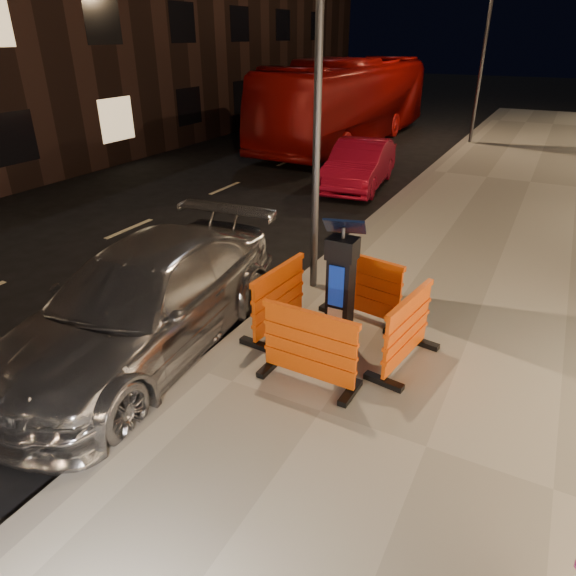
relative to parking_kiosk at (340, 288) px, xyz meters
The scene contains 13 objects.
ground_plane 2.24m from the parking_kiosk, 134.57° to the right, with size 120.00×120.00×0.00m, color black.
sidewalk 2.36m from the parking_kiosk, 40.99° to the right, with size 6.00×60.00×0.15m, color gray.
kerb 2.20m from the parking_kiosk, 134.57° to the right, with size 0.30×60.00×0.15m, color slate.
parking_kiosk is the anchor object (origin of this frame).
barrier_front 1.03m from the parking_kiosk, 90.00° to the right, with size 1.30×0.53×1.01m, color #E14C09.
barrier_back 1.03m from the parking_kiosk, 90.00° to the left, with size 1.30×0.53×1.01m, color #E14C09.
barrier_kerbside 1.03m from the parking_kiosk, behind, with size 1.30×0.53×1.01m, color #E14C09.
barrier_bldgside 1.03m from the parking_kiosk, ahead, with size 1.30×0.53×1.01m, color #E14C09.
car_silver 2.92m from the parking_kiosk, 155.49° to the right, with size 2.11×5.20×1.51m, color #A1A1A5.
car_red 9.11m from the parking_kiosk, 108.84° to the left, with size 1.42×4.09×1.35m, color #AA0D27.
bus_doubledecker 16.05m from the parking_kiosk, 111.45° to the left, with size 2.76×11.79×3.28m, color #970A0A.
street_lamp_mid 2.87m from the parking_kiosk, 125.40° to the left, with size 0.12×0.12×6.00m, color #3F3F44.
street_lamp_far 16.77m from the parking_kiosk, 93.91° to the left, with size 0.12×0.12×6.00m, color #3F3F44.
Camera 1 is at (3.62, -4.37, 4.11)m, focal length 32.00 mm.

